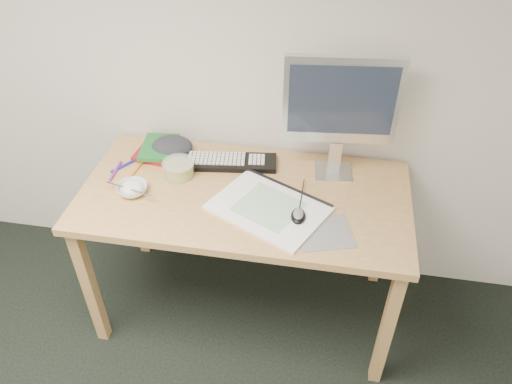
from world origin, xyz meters
TOP-DOWN VIEW (x-y plane):
  - desk at (0.33, 1.43)m, footprint 1.40×0.70m
  - mousepad at (0.69, 1.25)m, footprint 0.26×0.25m
  - sketchpad at (0.45, 1.35)m, footprint 0.54×0.48m
  - keyboard at (0.24, 1.63)m, footprint 0.43×0.18m
  - monitor at (0.70, 1.64)m, footprint 0.47×0.16m
  - mouse at (0.58, 1.30)m, footprint 0.07×0.10m
  - rice_bowl at (-0.13, 1.35)m, footprint 0.15×0.15m
  - chopsticks at (-0.13, 1.32)m, footprint 0.24×0.08m
  - fruit_tub at (0.03, 1.51)m, footprint 0.18×0.18m
  - book_red at (-0.13, 1.67)m, footprint 0.19×0.23m
  - book_green at (-0.12, 1.66)m, footprint 0.18×0.23m
  - cloth_lump at (-0.06, 1.67)m, footprint 0.18×0.16m
  - pencil_pink at (0.36, 1.44)m, footprint 0.16×0.09m
  - pencil_tan at (0.41, 1.48)m, footprint 0.12×0.11m
  - pencil_black at (0.44, 1.45)m, footprint 0.19×0.05m
  - marker_blue at (-0.24, 1.52)m, footprint 0.09×0.12m
  - marker_orange at (-0.17, 1.52)m, footprint 0.03×0.13m
  - marker_purple at (-0.26, 1.48)m, footprint 0.02×0.14m

SIDE VIEW (x-z plane):
  - desk at x=0.33m, z-range 0.29..1.04m
  - mousepad at x=0.69m, z-range 0.75..0.75m
  - pencil_tan at x=0.41m, z-range 0.75..0.76m
  - pencil_pink at x=0.36m, z-range 0.75..0.76m
  - pencil_black at x=0.44m, z-range 0.75..0.76m
  - marker_orange at x=-0.17m, z-range 0.75..0.76m
  - marker_blue at x=-0.24m, z-range 0.75..0.76m
  - sketchpad at x=0.45m, z-range 0.75..0.76m
  - marker_purple at x=-0.26m, z-range 0.75..0.76m
  - book_red at x=-0.13m, z-range 0.75..0.77m
  - keyboard at x=0.24m, z-range 0.75..0.77m
  - rice_bowl at x=-0.13m, z-range 0.75..0.79m
  - mouse at x=0.58m, z-range 0.76..0.79m
  - book_green at x=-0.12m, z-range 0.77..0.79m
  - cloth_lump at x=-0.06m, z-range 0.75..0.82m
  - fruit_tub at x=0.03m, z-range 0.75..0.82m
  - chopsticks at x=-0.13m, z-range 0.78..0.80m
  - monitor at x=0.70m, z-range 0.82..1.37m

